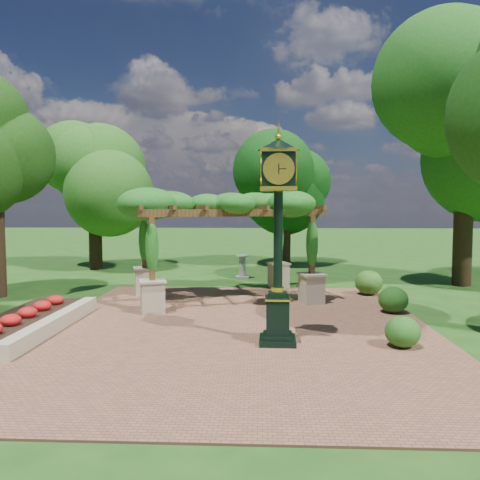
{
  "coord_description": "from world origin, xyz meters",
  "views": [
    {
      "loc": [
        0.59,
        -10.93,
        3.14
      ],
      "look_at": [
        0.0,
        2.5,
        2.2
      ],
      "focal_mm": 35.0,
      "sensor_mm": 36.0,
      "label": 1
    }
  ],
  "objects": [
    {
      "name": "ground",
      "position": [
        0.0,
        0.0,
        0.0
      ],
      "size": [
        120.0,
        120.0,
        0.0
      ],
      "primitive_type": "plane",
      "color": "#1E4714",
      "rests_on": "ground"
    },
    {
      "name": "brick_plaza",
      "position": [
        0.0,
        1.0,
        0.02
      ],
      "size": [
        10.0,
        12.0,
        0.04
      ],
      "primitive_type": "cube",
      "color": "brown",
      "rests_on": "ground"
    },
    {
      "name": "border_wall",
      "position": [
        -4.6,
        0.5,
        0.2
      ],
      "size": [
        0.35,
        5.0,
        0.4
      ],
      "primitive_type": "cube",
      "color": "#C6B793",
      "rests_on": "ground"
    },
    {
      "name": "flower_bed",
      "position": [
        -5.5,
        0.5,
        0.18
      ],
      "size": [
        1.5,
        5.0,
        0.36
      ],
      "primitive_type": "cube",
      "color": "red",
      "rests_on": "ground"
    },
    {
      "name": "pedestal_clock",
      "position": [
        0.99,
        -0.4,
        2.83
      ],
      "size": [
        0.95,
        0.95,
        4.72
      ],
      "rotation": [
        0.0,
        0.0,
        -0.02
      ],
      "color": "black",
      "rests_on": "brick_plaza"
    },
    {
      "name": "pergola",
      "position": [
        -0.65,
        4.81,
        3.05
      ],
      "size": [
        6.76,
        5.34,
        3.72
      ],
      "rotation": [
        0.0,
        0.0,
        0.32
      ],
      "color": "tan",
      "rests_on": "brick_plaza"
    },
    {
      "name": "sundial",
      "position": [
        -0.21,
        9.6,
        0.45
      ],
      "size": [
        0.57,
        0.57,
        1.03
      ],
      "rotation": [
        0.0,
        0.0,
        -0.0
      ],
      "color": "#97968E",
      "rests_on": "ground"
    },
    {
      "name": "shrub_front",
      "position": [
        3.75,
        -0.59,
        0.39
      ],
      "size": [
        0.98,
        0.98,
        0.7
      ],
      "primitive_type": "ellipsoid",
      "rotation": [
        0.0,
        0.0,
        -0.34
      ],
      "color": "#235919",
      "rests_on": "brick_plaza"
    },
    {
      "name": "shrub_mid",
      "position": [
        4.5,
        2.85,
        0.43
      ],
      "size": [
        0.98,
        0.98,
        0.78
      ],
      "primitive_type": "ellipsoid",
      "rotation": [
        0.0,
        0.0,
        -0.15
      ],
      "color": "#1D4914",
      "rests_on": "brick_plaza"
    },
    {
      "name": "shrub_back",
      "position": [
        4.44,
        5.7,
        0.47
      ],
      "size": [
        1.16,
        1.16,
        0.87
      ],
      "primitive_type": "ellipsoid",
      "rotation": [
        0.0,
        0.0,
        0.23
      ],
      "color": "#2C591A",
      "rests_on": "brick_plaza"
    },
    {
      "name": "tree_west_far",
      "position": [
        -7.76,
        12.32,
        4.8
      ],
      "size": [
        4.58,
        4.58,
        6.98
      ],
      "color": "#301E12",
      "rests_on": "ground"
    },
    {
      "name": "tree_north",
      "position": [
        1.92,
        14.5,
        4.82
      ],
      "size": [
        4.24,
        4.24,
        7.02
      ],
      "color": "#322214",
      "rests_on": "ground"
    },
    {
      "name": "tree_east_far",
      "position": [
        8.69,
        8.13,
        6.37
      ],
      "size": [
        4.85,
        4.85,
        9.28
      ],
      "color": "#312213",
      "rests_on": "ground"
    }
  ]
}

